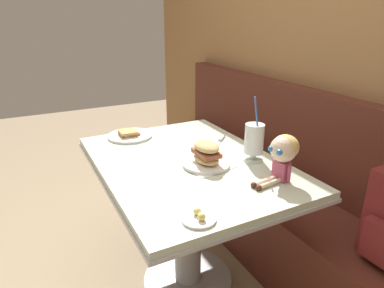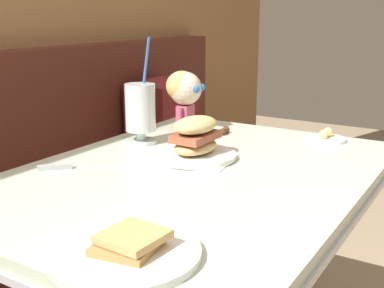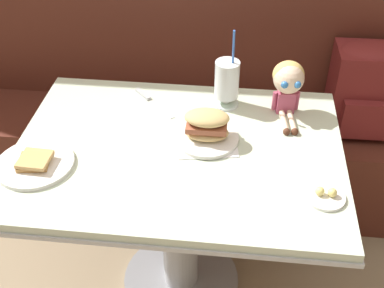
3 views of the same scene
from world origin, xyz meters
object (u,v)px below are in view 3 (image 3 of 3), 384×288
at_px(butter_knife, 148,98).
at_px(backpack, 367,87).
at_px(milkshake_glass, 227,81).
at_px(seated_doll, 288,81).
at_px(toast_plate, 35,163).
at_px(sandwich_plate, 207,129).
at_px(butter_saucer, 325,196).

xyz_separation_m(butter_knife, backpack, (0.89, 0.32, -0.09)).
relative_size(milkshake_glass, seated_doll, 1.41).
distance_m(toast_plate, sandwich_plate, 0.57).
xyz_separation_m(sandwich_plate, seated_doll, (0.27, 0.21, 0.08)).
bearing_deg(butter_knife, milkshake_glass, -0.56).
bearing_deg(sandwich_plate, toast_plate, -160.00).
bearing_deg(toast_plate, milkshake_glass, 35.56).
height_order(sandwich_plate, butter_saucer, sandwich_plate).
bearing_deg(butter_saucer, toast_plate, 177.02).
bearing_deg(butter_saucer, sandwich_plate, 147.24).
bearing_deg(sandwich_plate, butter_knife, 136.97).
bearing_deg(butter_saucer, seated_doll, 103.26).
bearing_deg(backpack, butter_knife, -160.00).
bearing_deg(toast_plate, butter_knife, 55.53).
bearing_deg(sandwich_plate, backpack, 40.65).
bearing_deg(butter_knife, toast_plate, -124.47).
height_order(toast_plate, seated_doll, seated_doll).
bearing_deg(backpack, butter_saucer, -108.50).
relative_size(toast_plate, butter_saucer, 2.08).
bearing_deg(sandwich_plate, milkshake_glass, 76.83).
distance_m(milkshake_glass, butter_saucer, 0.58).
relative_size(seated_doll, backpack, 0.55).
xyz_separation_m(toast_plate, seated_doll, (0.80, 0.40, 0.12)).
xyz_separation_m(milkshake_glass, butter_knife, (-0.30, 0.00, -0.10)).
relative_size(sandwich_plate, backpack, 0.57).
distance_m(milkshake_glass, seated_doll, 0.22).
bearing_deg(backpack, toast_plate, -147.64).
bearing_deg(butter_knife, backpack, 20.00).
bearing_deg(butter_saucer, butter_knife, 142.84).
distance_m(toast_plate, backpack, 1.39).
height_order(sandwich_plate, seated_doll, seated_doll).
relative_size(toast_plate, sandwich_plate, 1.08).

